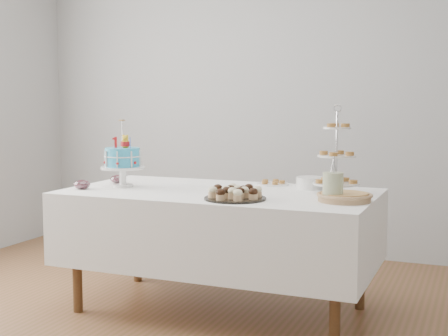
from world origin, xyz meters
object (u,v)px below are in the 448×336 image
at_px(jam_bowl_a, 82,185).
at_px(tiered_stand, 337,156).
at_px(pastry_plate, 273,183).
at_px(pie, 344,196).
at_px(jam_bowl_b, 118,179).
at_px(birthday_cake, 123,169).
at_px(table, 220,227).
at_px(utensil_pitcher, 333,186).
at_px(plate_stack, 311,183).
at_px(cupcake_tray, 235,193).

bearing_deg(jam_bowl_a, tiered_stand, 15.79).
bearing_deg(tiered_stand, pastry_plate, 154.65).
relative_size(pie, jam_bowl_b, 3.14).
relative_size(pie, pastry_plate, 1.45).
bearing_deg(birthday_cake, jam_bowl_b, 117.01).
relative_size(tiered_stand, jam_bowl_a, 5.24).
distance_m(tiered_stand, jam_bowl_b, 1.50).
height_order(table, pastry_plate, pastry_plate).
relative_size(tiered_stand, jam_bowl_b, 5.45).
height_order(pastry_plate, jam_bowl_b, jam_bowl_b).
xyz_separation_m(table, utensil_pitcher, (0.75, -0.18, 0.32)).
bearing_deg(plate_stack, jam_bowl_b, -169.45).
xyz_separation_m(pastry_plate, utensil_pitcher, (0.54, -0.57, 0.08)).
bearing_deg(pie, jam_bowl_a, -174.86).
height_order(cupcake_tray, jam_bowl_a, cupcake_tray).
distance_m(table, pie, 0.86).
relative_size(table, birthday_cake, 4.38).
height_order(birthday_cake, pastry_plate, birthday_cake).
distance_m(pie, pastry_plate, 0.78).
relative_size(cupcake_tray, plate_stack, 1.86).
height_order(table, pie, pie).
bearing_deg(utensil_pitcher, table, -170.14).
distance_m(birthday_cake, tiered_stand, 1.38).
height_order(birthday_cake, tiered_stand, tiered_stand).
bearing_deg(pie, pastry_plate, 138.97).
bearing_deg(jam_bowl_b, pie, -6.95).
bearing_deg(table, pastry_plate, 60.82).
height_order(jam_bowl_b, utensil_pitcher, utensil_pitcher).
relative_size(pie, jam_bowl_a, 3.02).
relative_size(birthday_cake, pastry_plate, 2.04).
bearing_deg(plate_stack, utensil_pitcher, -62.80).
xyz_separation_m(plate_stack, jam_bowl_b, (-1.29, -0.24, -0.01)).
distance_m(cupcake_tray, plate_stack, 0.67).
height_order(table, tiered_stand, tiered_stand).
relative_size(birthday_cake, cupcake_tray, 1.23).
bearing_deg(table, pie, -8.49).
xyz_separation_m(table, tiered_stand, (0.70, 0.17, 0.45)).
bearing_deg(birthday_cake, plate_stack, 3.36).
bearing_deg(tiered_stand, pie, -68.77).
distance_m(jam_bowl_b, utensil_pitcher, 1.57).
relative_size(birthday_cake, jam_bowl_a, 4.25).
relative_size(table, cupcake_tray, 5.40).
bearing_deg(utensil_pitcher, jam_bowl_a, -153.69).
bearing_deg(birthday_cake, pie, -17.03).
bearing_deg(cupcake_tray, jam_bowl_a, 178.87).
relative_size(birthday_cake, pie, 1.41).
bearing_deg(cupcake_tray, plate_stack, 64.87).
bearing_deg(utensil_pitcher, pie, 68.94).
xyz_separation_m(tiered_stand, jam_bowl_a, (-1.54, -0.43, -0.20)).
bearing_deg(jam_bowl_a, pie, 5.14).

